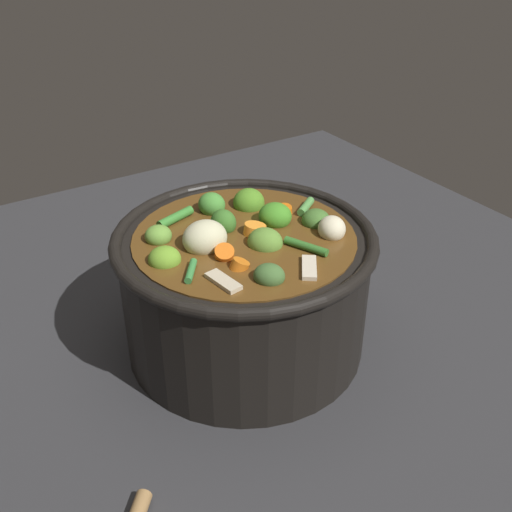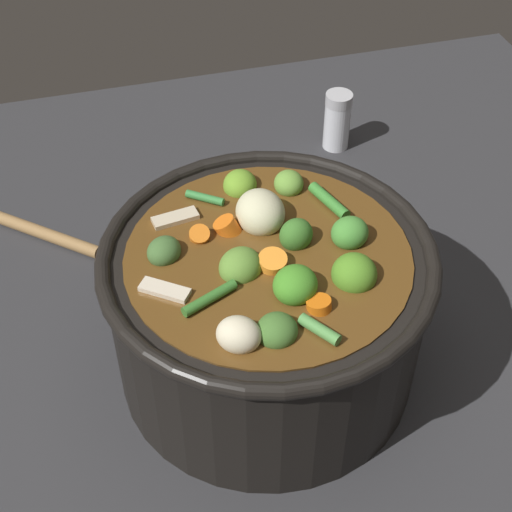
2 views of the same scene
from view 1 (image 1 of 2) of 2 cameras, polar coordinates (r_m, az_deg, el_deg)
ground_plane at (r=0.75m, az=-1.00°, el=-8.11°), size 1.10×1.10×0.00m
cooking_pot at (r=0.70m, az=-1.06°, el=-2.94°), size 0.30×0.30×0.18m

